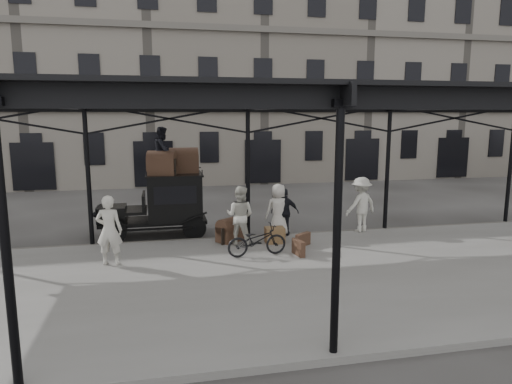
{
  "coord_description": "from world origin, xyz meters",
  "views": [
    {
      "loc": [
        -2.8,
        -12.65,
        4.17
      ],
      "look_at": [
        0.19,
        1.6,
        1.7
      ],
      "focal_mm": 32.0,
      "sensor_mm": 36.0,
      "label": 1
    }
  ],
  "objects_px": {
    "taxi": "(166,202)",
    "steamer_trunk_roof_near": "(162,165)",
    "bicycle": "(257,240)",
    "steamer_trunk_platform": "(231,231)",
    "porter_left": "(109,230)",
    "porter_official": "(285,212)"
  },
  "relations": [
    {
      "from": "taxi",
      "to": "porter_left",
      "type": "height_order",
      "value": "taxi"
    },
    {
      "from": "bicycle",
      "to": "steamer_trunk_platform",
      "type": "distance_m",
      "value": 1.78
    },
    {
      "from": "bicycle",
      "to": "steamer_trunk_platform",
      "type": "bearing_deg",
      "value": 11.0
    },
    {
      "from": "taxi",
      "to": "porter_official",
      "type": "distance_m",
      "value": 4.13
    },
    {
      "from": "steamer_trunk_roof_near",
      "to": "steamer_trunk_platform",
      "type": "distance_m",
      "value": 3.25
    },
    {
      "from": "porter_left",
      "to": "steamer_trunk_platform",
      "type": "distance_m",
      "value": 3.97
    },
    {
      "from": "porter_left",
      "to": "porter_official",
      "type": "xyz_separation_m",
      "value": [
        5.44,
        1.99,
        -0.16
      ]
    },
    {
      "from": "bicycle",
      "to": "steamer_trunk_roof_near",
      "type": "height_order",
      "value": "steamer_trunk_roof_near"
    },
    {
      "from": "steamer_trunk_roof_near",
      "to": "porter_official",
      "type": "bearing_deg",
      "value": -0.31
    },
    {
      "from": "taxi",
      "to": "steamer_trunk_roof_near",
      "type": "xyz_separation_m",
      "value": [
        -0.08,
        -0.25,
        1.31
      ]
    },
    {
      "from": "porter_official",
      "to": "bicycle",
      "type": "height_order",
      "value": "porter_official"
    },
    {
      "from": "porter_left",
      "to": "porter_official",
      "type": "relative_size",
      "value": 1.2
    },
    {
      "from": "steamer_trunk_platform",
      "to": "taxi",
      "type": "bearing_deg",
      "value": 102.79
    },
    {
      "from": "taxi",
      "to": "steamer_trunk_roof_near",
      "type": "height_order",
      "value": "steamer_trunk_roof_near"
    },
    {
      "from": "bicycle",
      "to": "steamer_trunk_roof_near",
      "type": "xyz_separation_m",
      "value": [
        -2.6,
        3.11,
        1.91
      ]
    },
    {
      "from": "porter_official",
      "to": "bicycle",
      "type": "relative_size",
      "value": 0.92
    },
    {
      "from": "porter_left",
      "to": "porter_official",
      "type": "bearing_deg",
      "value": -149.46
    },
    {
      "from": "porter_left",
      "to": "porter_official",
      "type": "height_order",
      "value": "porter_left"
    },
    {
      "from": "bicycle",
      "to": "steamer_trunk_roof_near",
      "type": "relative_size",
      "value": 1.89
    },
    {
      "from": "bicycle",
      "to": "porter_left",
      "type": "bearing_deg",
      "value": 83.83
    },
    {
      "from": "steamer_trunk_platform",
      "to": "porter_left",
      "type": "bearing_deg",
      "value": 167.31
    },
    {
      "from": "bicycle",
      "to": "steamer_trunk_roof_near",
      "type": "bearing_deg",
      "value": 34.33
    }
  ]
}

